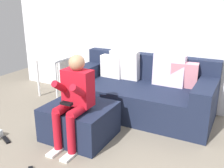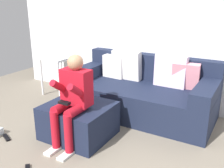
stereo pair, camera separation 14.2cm
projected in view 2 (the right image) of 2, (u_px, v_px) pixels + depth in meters
name	position (u px, v px, depth m)	size (l,w,h in m)	color
ground_plane	(81.00, 165.00, 2.76)	(7.15, 7.15, 0.00)	slate
wall_back	(157.00, 22.00, 4.01)	(5.50, 0.10, 2.69)	silver
couch_sectional	(142.00, 92.00, 3.94)	(2.15, 0.99, 0.92)	#192138
ottoman	(79.00, 120.00, 3.30)	(0.81, 0.73, 0.43)	#192138
person_seated	(72.00, 95.00, 3.00)	(0.35, 0.57, 1.09)	red
side_table	(60.00, 63.00, 4.73)	(0.47, 0.60, 0.69)	white
remote_by_storage_bin	(6.00, 137.00, 3.29)	(0.19, 0.05, 0.02)	black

